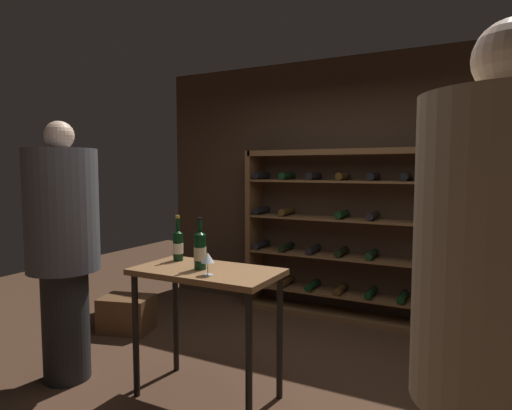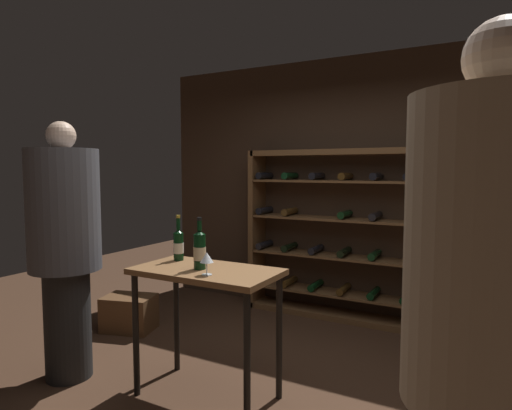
# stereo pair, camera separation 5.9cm
# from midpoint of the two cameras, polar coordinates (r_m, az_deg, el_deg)

# --- Properties ---
(ground_plane) EXTENTS (10.08, 10.08, 0.00)m
(ground_plane) POSITION_cam_midpoint_polar(r_m,az_deg,el_deg) (3.30, 2.71, -24.03)
(ground_plane) COLOR #472D1E
(back_wall) EXTENTS (4.70, 0.10, 2.78)m
(back_wall) POSITION_cam_midpoint_polar(r_m,az_deg,el_deg) (4.82, 13.52, 2.22)
(back_wall) COLOR #3D2B1E
(back_wall) RESTS_ON ground
(wine_rack) EXTENTS (2.48, 0.32, 1.80)m
(wine_rack) POSITION_cam_midpoint_polar(r_m,az_deg,el_deg) (4.65, 13.65, -4.09)
(wine_rack) COLOR brown
(wine_rack) RESTS_ON ground
(tasting_table) EXTENTS (1.00, 0.54, 0.91)m
(tasting_table) POSITION_cam_midpoint_polar(r_m,az_deg,el_deg) (3.06, -5.94, -10.61)
(tasting_table) COLOR brown
(tasting_table) RESTS_ON ground
(person_guest_blue_shirt) EXTENTS (0.52, 0.52, 2.02)m
(person_guest_blue_shirt) POSITION_cam_midpoint_polar(r_m,az_deg,el_deg) (1.56, 29.41, -13.74)
(person_guest_blue_shirt) COLOR black
(person_guest_blue_shirt) RESTS_ON ground
(person_bystander_dark_jacket) EXTENTS (0.52, 0.52, 1.94)m
(person_bystander_dark_jacket) POSITION_cam_midpoint_polar(r_m,az_deg,el_deg) (3.56, -23.28, -4.15)
(person_bystander_dark_jacket) COLOR black
(person_bystander_dark_jacket) RESTS_ON ground
(wine_crate) EXTENTS (0.56, 0.46, 0.34)m
(wine_crate) POSITION_cam_midpoint_polar(r_m,az_deg,el_deg) (4.60, -15.87, -13.43)
(wine_crate) COLOR brown
(wine_crate) RESTS_ON ground
(wine_bottle_red_label) EXTENTS (0.09, 0.09, 0.36)m
(wine_bottle_red_label) POSITION_cam_midpoint_polar(r_m,az_deg,el_deg) (3.00, -6.82, -5.83)
(wine_bottle_red_label) COLOR black
(wine_bottle_red_label) RESTS_ON tasting_table
(wine_bottle_amber_reserve) EXTENTS (0.08, 0.08, 0.34)m
(wine_bottle_amber_reserve) POSITION_cam_midpoint_polar(r_m,az_deg,el_deg) (3.31, -9.60, -5.11)
(wine_bottle_amber_reserve) COLOR black
(wine_bottle_amber_reserve) RESTS_ON tasting_table
(wine_glass_stemmed_left) EXTENTS (0.09, 0.09, 0.15)m
(wine_glass_stemmed_left) POSITION_cam_midpoint_polar(r_m,az_deg,el_deg) (2.83, -5.86, -6.96)
(wine_glass_stemmed_left) COLOR silver
(wine_glass_stemmed_left) RESTS_ON tasting_table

